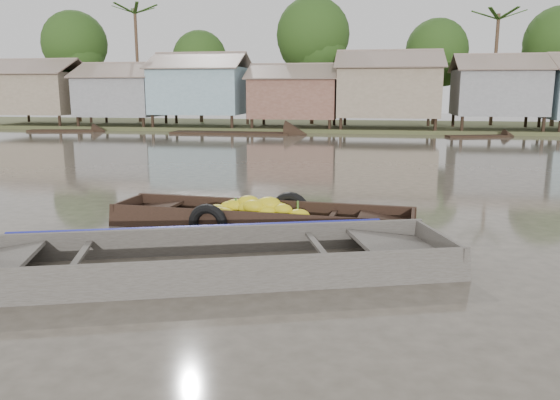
# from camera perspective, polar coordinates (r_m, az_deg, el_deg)

# --- Properties ---
(ground) EXTENTS (120.00, 120.00, 0.00)m
(ground) POSITION_cam_1_polar(r_m,az_deg,el_deg) (9.01, -1.58, -6.42)
(ground) COLOR #453F35
(ground) RESTS_ON ground
(riverbank) EXTENTS (120.00, 12.47, 10.22)m
(riverbank) POSITION_cam_1_polar(r_m,az_deg,el_deg) (40.30, 11.92, 11.63)
(riverbank) COLOR #384723
(riverbank) RESTS_ON ground
(banana_boat) EXTENTS (6.26, 1.94, 0.89)m
(banana_boat) POSITION_cam_1_polar(r_m,az_deg,el_deg) (11.22, -2.55, -1.85)
(banana_boat) COLOR black
(banana_boat) RESTS_ON ground
(viewer_boat) EXTENTS (8.03, 4.39, 0.63)m
(viewer_boat) POSITION_cam_1_polar(r_m,az_deg,el_deg) (8.56, -7.87, -7.03)
(viewer_boat) COLOR #3D3934
(viewer_boat) RESTS_ON ground
(distant_boats) EXTENTS (47.06, 14.10, 0.35)m
(distant_boats) POSITION_cam_1_polar(r_m,az_deg,el_deg) (33.12, 20.87, 5.82)
(distant_boats) COLOR black
(distant_boats) RESTS_ON ground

